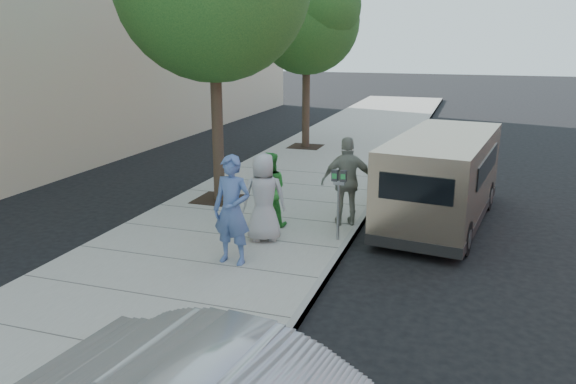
% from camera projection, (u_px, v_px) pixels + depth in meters
% --- Properties ---
extents(ground, '(120.00, 120.00, 0.00)m').
position_uv_depth(ground, '(272.00, 247.00, 11.44)').
color(ground, black).
rests_on(ground, ground).
extents(sidewalk, '(5.00, 60.00, 0.15)m').
position_uv_depth(sidewalk, '(228.00, 238.00, 11.73)').
color(sidewalk, gray).
rests_on(sidewalk, ground).
extents(curb_face, '(0.12, 60.00, 0.16)m').
position_uv_depth(curb_face, '(341.00, 252.00, 10.99)').
color(curb_face, gray).
rests_on(curb_face, ground).
extents(tree_far, '(3.92, 3.80, 6.49)m').
position_uv_depth(tree_far, '(308.00, 16.00, 19.99)').
color(tree_far, black).
rests_on(tree_far, sidewalk).
extents(parking_meter, '(0.30, 0.11, 1.45)m').
position_uv_depth(parking_meter, '(339.00, 190.00, 11.17)').
color(parking_meter, gray).
rests_on(parking_meter, sidewalk).
extents(van, '(2.50, 5.69, 2.04)m').
position_uv_depth(van, '(442.00, 177.00, 12.68)').
color(van, tan).
rests_on(van, ground).
extents(person_officer, '(0.76, 0.53, 1.99)m').
position_uv_depth(person_officer, '(232.00, 210.00, 10.03)').
color(person_officer, '#49639C').
rests_on(person_officer, sidewalk).
extents(person_green_shirt, '(0.93, 0.81, 1.63)m').
position_uv_depth(person_green_shirt, '(269.00, 189.00, 12.10)').
color(person_green_shirt, '#2E8E32').
rests_on(person_green_shirt, sidewalk).
extents(person_gray_shirt, '(1.03, 0.85, 1.80)m').
position_uv_depth(person_gray_shirt, '(264.00, 197.00, 11.19)').
color(person_gray_shirt, '#A3A3A5').
rests_on(person_gray_shirt, sidewalk).
extents(person_striped_polo, '(1.23, 0.85, 1.95)m').
position_uv_depth(person_striped_polo, '(347.00, 181.00, 12.14)').
color(person_striped_polo, gray).
rests_on(person_striped_polo, sidewalk).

